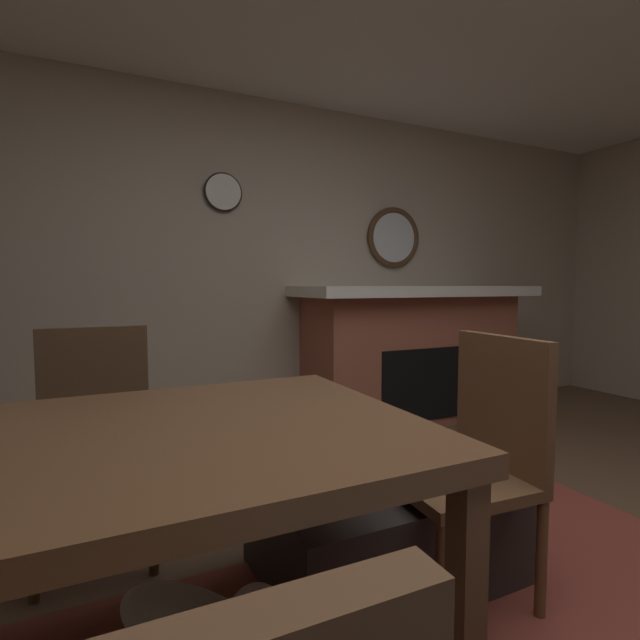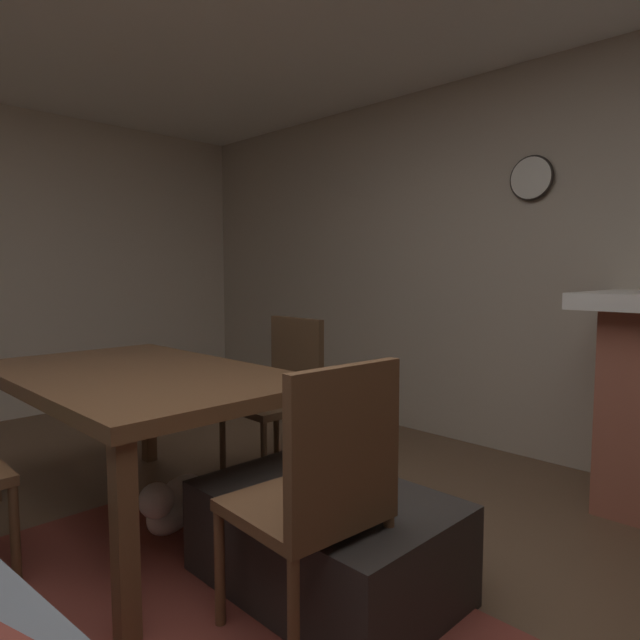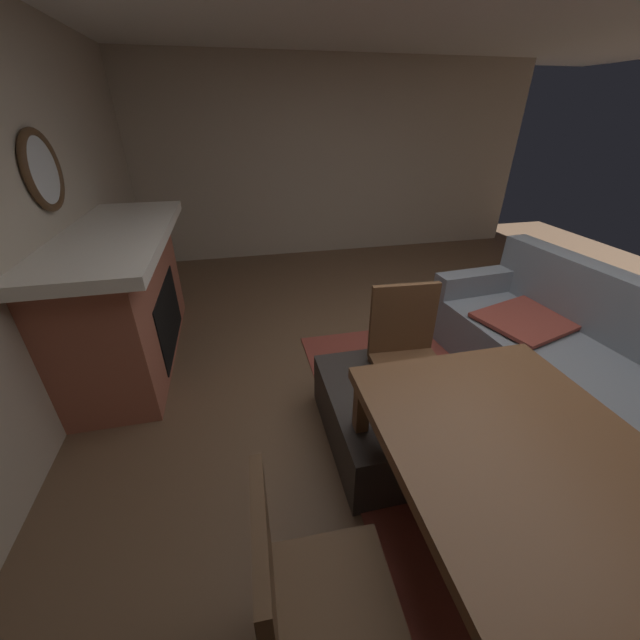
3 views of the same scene
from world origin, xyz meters
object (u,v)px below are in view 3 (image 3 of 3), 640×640
(couch, at_px, (582,363))
(ottoman_coffee_table, at_px, (380,417))
(small_dog, at_px, (478,527))
(fireplace, at_px, (126,298))
(dining_chair_south, at_px, (303,593))
(round_wall_mirror, at_px, (43,171))
(dining_chair_west, at_px, (406,349))
(dining_table, at_px, (559,508))
(tv_remote, at_px, (382,376))

(couch, xyz_separation_m, ottoman_coffee_table, (0.06, -1.52, -0.13))
(small_dog, bearing_deg, fireplace, -138.45)
(fireplace, distance_m, dining_chair_south, 2.57)
(fireplace, relative_size, round_wall_mirror, 3.82)
(round_wall_mirror, relative_size, small_dog, 1.01)
(small_dog, bearing_deg, round_wall_mirror, -134.39)
(dining_chair_south, distance_m, small_dog, 0.97)
(fireplace, height_order, round_wall_mirror, round_wall_mirror)
(dining_chair_west, xyz_separation_m, dining_chair_south, (1.23, -0.90, 0.00))
(dining_chair_south, bearing_deg, round_wall_mirror, -151.34)
(fireplace, bearing_deg, couch, 67.94)
(dining_table, bearing_deg, round_wall_mirror, -137.21)
(dining_chair_south, bearing_deg, dining_table, 89.80)
(ottoman_coffee_table, xyz_separation_m, small_dog, (0.76, 0.20, -0.02))
(fireplace, height_order, dining_chair_west, fireplace)
(round_wall_mirror, height_order, tv_remote, round_wall_mirror)
(tv_remote, xyz_separation_m, dining_chair_west, (-0.07, 0.18, 0.14))
(tv_remote, distance_m, dining_chair_south, 1.38)
(ottoman_coffee_table, relative_size, dining_chair_south, 1.04)
(couch, height_order, dining_chair_south, dining_chair_south)
(ottoman_coffee_table, relative_size, small_dog, 1.86)
(round_wall_mirror, height_order, dining_chair_south, round_wall_mirror)
(dining_table, xyz_separation_m, small_dog, (-0.25, -0.03, -0.50))
(round_wall_mirror, relative_size, dining_chair_south, 0.56)
(tv_remote, bearing_deg, dining_chair_west, 104.28)
(round_wall_mirror, bearing_deg, fireplace, 90.00)
(fireplace, relative_size, tv_remote, 12.42)
(tv_remote, distance_m, dining_chair_west, 0.23)
(dining_table, xyz_separation_m, dining_chair_south, (-0.00, -0.90, -0.14))
(tv_remote, bearing_deg, round_wall_mirror, -127.46)
(tv_remote, height_order, dining_chair_south, dining_chair_south)
(dining_chair_south, height_order, small_dog, dining_chair_south)
(dining_table, height_order, dining_chair_south, dining_chair_south)
(small_dog, bearing_deg, dining_chair_south, -73.93)
(round_wall_mirror, relative_size, tv_remote, 3.25)
(dining_table, bearing_deg, dining_chair_west, 179.73)
(couch, bearing_deg, dining_table, -50.20)
(dining_table, bearing_deg, tv_remote, -171.56)
(couch, xyz_separation_m, small_dog, (0.82, -1.32, -0.15))
(dining_chair_west, bearing_deg, round_wall_mirror, -117.35)
(round_wall_mirror, height_order, dining_table, round_wall_mirror)
(dining_chair_west, bearing_deg, dining_table, -0.27)
(dining_chair_south, bearing_deg, ottoman_coffee_table, 146.49)
(couch, bearing_deg, round_wall_mirror, -110.40)
(tv_remote, height_order, small_dog, tv_remote)
(fireplace, xyz_separation_m, dining_table, (2.37, 1.90, 0.11))
(couch, distance_m, tv_remote, 1.47)
(round_wall_mirror, bearing_deg, tv_remote, 59.18)
(tv_remote, bearing_deg, small_dog, 2.17)
(dining_chair_south, bearing_deg, tv_remote, 147.93)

